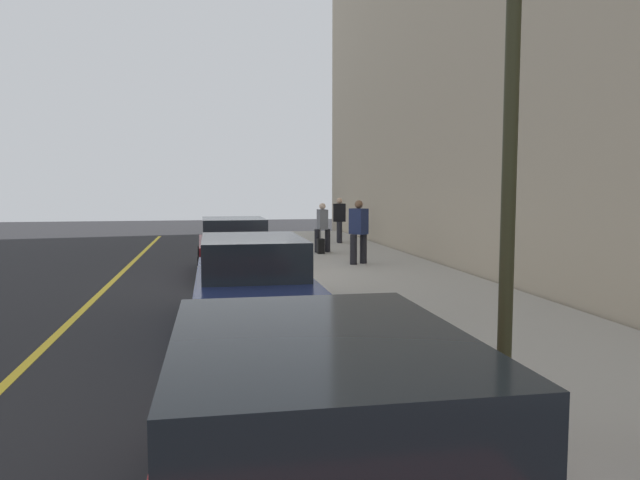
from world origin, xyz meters
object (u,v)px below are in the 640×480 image
Objects in this scene: parked_car_maroon at (234,246)px; traffic_light_pole at (511,73)px; parked_car_red at (314,451)px; pedestrian_grey_coat at (322,226)px; rolling_suitcase at (321,246)px; parked_car_navy at (252,282)px; pedestrian_navy_coat at (359,230)px; pedestrian_black_coat at (339,219)px.

parked_car_maroon is 11.79m from traffic_light_pole.
traffic_light_pole is at bearing -56.91° from parked_car_red.
rolling_suitcase is at bearing 161.17° from pedestrian_grey_coat.
parked_car_red is 16.40m from pedestrian_grey_coat.
parked_car_red reaches higher than rolling_suitcase.
pedestrian_navy_coat is (6.48, -3.47, 0.36)m from parked_car_navy.
pedestrian_grey_coat reaches higher than parked_car_navy.
pedestrian_grey_coat is 15.13m from traffic_light_pole.
parked_car_navy reaches higher than rolling_suitcase.
pedestrian_black_coat is 0.39× the size of traffic_light_pole.
parked_car_red is 2.61× the size of pedestrian_grey_coat.
parked_car_navy is 1.10× the size of parked_car_maroon.
traffic_light_pole reaches higher than pedestrian_grey_coat.
pedestrian_black_coat is 2.08× the size of rolling_suitcase.
pedestrian_grey_coat is at bearing 7.70° from pedestrian_navy_coat.
parked_car_navy is at bearing 161.53° from pedestrian_black_coat.
traffic_light_pole reaches higher than pedestrian_black_coat.
pedestrian_navy_coat is 2.13× the size of rolling_suitcase.
pedestrian_grey_coat is 3.25m from pedestrian_navy_coat.
pedestrian_black_coat is at bearing -8.09° from traffic_light_pole.
parked_car_red is 5.06× the size of rolling_suitcase.
rolling_suitcase is (-0.41, 0.14, -0.63)m from pedestrian_grey_coat.
pedestrian_black_coat is (19.43, -4.42, 0.34)m from parked_car_red.
parked_car_navy is at bearing 18.56° from traffic_light_pole.
pedestrian_navy_coat is (12.89, -3.54, 0.36)m from parked_car_red.
parked_car_red is 1.03× the size of parked_car_maroon.
pedestrian_navy_coat reaches higher than parked_car_maroon.
pedestrian_navy_coat is (-3.22, -0.43, 0.09)m from pedestrian_grey_coat.
traffic_light_pole is 5.39× the size of rolling_suitcase.
rolling_suitcase is at bearing -4.49° from traffic_light_pole.
parked_car_red is 2.38× the size of pedestrian_navy_coat.
pedestrian_black_coat is 6.60m from pedestrian_navy_coat.
parked_car_red is 0.94× the size of parked_car_navy.
pedestrian_black_coat reaches higher than parked_car_navy.
traffic_light_pole is at bearing -170.92° from parked_car_maroon.
pedestrian_navy_coat reaches higher than parked_car_navy.
traffic_light_pole reaches higher than parked_car_maroon.
pedestrian_grey_coat is (3.53, -3.10, 0.28)m from parked_car_maroon.
pedestrian_black_coat is at bearing -12.82° from parked_car_red.
traffic_light_pole is (-18.24, 2.59, 2.14)m from pedestrian_black_coat.
parked_car_navy is at bearing 162.69° from rolling_suitcase.
parked_car_red is at bearing 164.63° from pedestrian_navy_coat.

